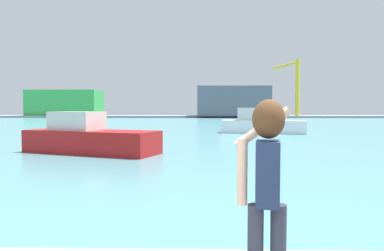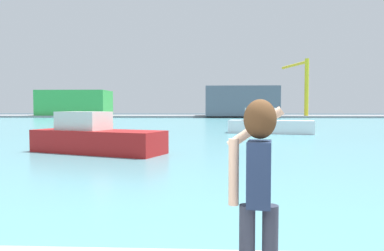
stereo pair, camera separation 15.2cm
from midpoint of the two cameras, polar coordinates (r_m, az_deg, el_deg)
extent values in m
plane|color=#334751|center=(52.14, 0.75, 0.28)|extent=(220.00, 220.00, 0.00)
cube|color=#599EA8|center=(54.14, 0.77, 0.38)|extent=(140.00, 100.00, 0.02)
cube|color=gray|center=(94.12, 0.95, 1.53)|extent=(140.00, 20.00, 0.46)
cylinder|color=#2D3342|center=(3.33, 8.82, -19.33)|extent=(0.14, 0.14, 0.82)
cylinder|color=#2D3342|center=(3.36, 12.40, -19.15)|extent=(0.14, 0.14, 0.82)
cube|color=#1E2D4C|center=(3.15, 10.73, -7.53)|extent=(0.26, 0.37, 0.56)
sphere|color=#E0B293|center=(3.10, 10.81, 0.86)|extent=(0.22, 0.22, 0.22)
ellipsoid|color=#472D19|center=(3.08, 10.87, 1.03)|extent=(0.28, 0.26, 0.34)
cylinder|color=#E0B293|center=(3.12, 6.72, -7.42)|extent=(0.09, 0.09, 0.58)
cylinder|color=#E0B293|center=(3.33, 10.00, -0.39)|extent=(0.53, 0.18, 0.40)
cube|color=black|center=(3.44, 10.08, 2.54)|extent=(0.02, 0.07, 0.14)
cube|color=#B21919|center=(18.49, -16.17, -2.52)|extent=(7.24, 4.48, 1.14)
cube|color=silver|center=(18.96, -18.28, 0.73)|extent=(2.84, 2.40, 0.94)
cube|color=white|center=(32.60, 11.28, -0.20)|extent=(7.73, 3.74, 1.17)
cube|color=silver|center=(32.63, 9.66, 1.85)|extent=(2.90, 2.10, 1.14)
cube|color=green|center=(96.46, -19.76, 3.44)|extent=(17.45, 9.20, 6.41)
cube|color=slate|center=(89.40, 6.43, 3.88)|extent=(17.40, 13.20, 7.13)
cylinder|color=yellow|center=(91.42, 16.61, 5.91)|extent=(1.00, 1.00, 13.99)
cylinder|color=yellow|center=(97.83, 14.75, 9.36)|extent=(3.80, 13.12, 0.70)
camera|label=1|loc=(0.08, -90.72, -0.03)|focal=33.05mm
camera|label=2|loc=(0.08, 89.28, 0.03)|focal=33.05mm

